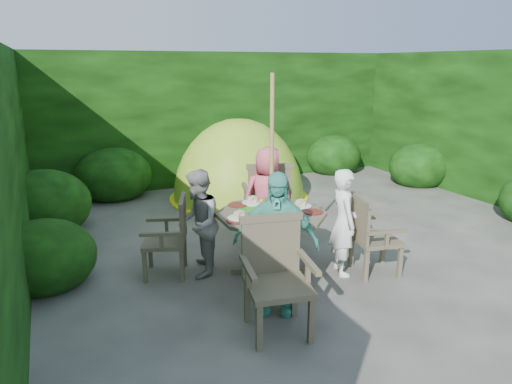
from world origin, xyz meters
name	(u,v)px	position (x,y,z in m)	size (l,w,h in m)	color
ground	(323,242)	(0.00, 0.00, 0.00)	(60.00, 60.00, 0.00)	#403F3A
hedge_enclosure	(278,135)	(0.00, 1.33, 1.25)	(9.00, 9.00, 2.50)	black
patio_table	(271,222)	(-1.03, -0.54, 0.61)	(1.62, 1.62, 0.86)	#47402E
parasol_pole	(271,179)	(-1.04, -0.54, 1.10)	(0.04, 0.04, 2.20)	olive
garden_chair_right	(370,234)	(-0.03, -0.99, 0.46)	(0.56, 0.60, 0.86)	#47402E
garden_chair_left	(171,236)	(-2.05, -0.10, 0.46)	(0.60, 0.64, 0.86)	#47402E
garden_chair_back	(267,199)	(-0.60, 0.46, 0.54)	(0.74, 0.69, 1.02)	#47402E
garden_chair_front	(276,274)	(-1.49, -1.54, 0.52)	(0.67, 0.62, 0.97)	#47402E
child_right	(343,222)	(-0.30, -0.85, 0.60)	(0.44, 0.29, 1.20)	white
child_left	(198,223)	(-1.77, -0.22, 0.60)	(0.58, 0.45, 1.20)	#989793
child_back	(268,198)	(-0.72, 0.20, 0.65)	(0.64, 0.41, 1.30)	#D25668
child_front	(276,243)	(-1.35, -1.27, 0.69)	(0.80, 0.33, 1.37)	#4EB69E
dome_tent	(239,198)	(-0.21, 2.38, 0.00)	(2.70, 2.70, 2.78)	#83BC24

